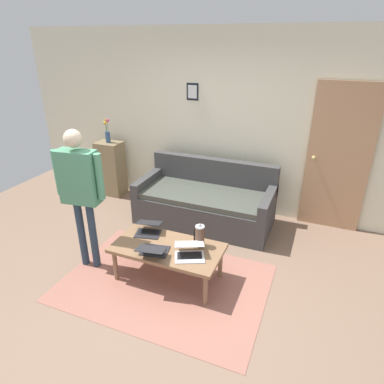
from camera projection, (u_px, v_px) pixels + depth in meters
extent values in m
plane|color=#806450|center=(165.00, 285.00, 3.76)|extent=(7.68, 7.68, 0.00)
cube|color=#9D6454|center=(165.00, 282.00, 3.80)|extent=(2.25, 1.57, 0.01)
cube|color=beige|center=(227.00, 124.00, 5.05)|extent=(7.04, 0.10, 2.70)
cube|color=black|center=(193.00, 92.00, 5.01)|extent=(0.19, 0.02, 0.25)
cube|color=silver|center=(192.00, 92.00, 5.00)|extent=(0.14, 0.00, 0.19)
cube|color=tan|center=(338.00, 159.00, 4.56)|extent=(0.82, 0.05, 2.05)
sphere|color=tan|center=(314.00, 158.00, 4.63)|extent=(0.06, 0.06, 0.06)
cube|color=#3E3D3D|center=(204.00, 209.00, 4.98)|extent=(1.96, 0.91, 0.42)
cube|color=#464A41|center=(204.00, 195.00, 4.86)|extent=(1.72, 0.83, 0.08)
cube|color=#3E3D3D|center=(214.00, 173.00, 5.12)|extent=(1.96, 0.14, 0.46)
cube|color=#3E3D3D|center=(268.00, 201.00, 4.54)|extent=(0.12, 0.91, 0.20)
cube|color=#3E3D3D|center=(149.00, 181.00, 5.17)|extent=(0.12, 0.91, 0.20)
cube|color=#866243|center=(168.00, 248.00, 3.72)|extent=(1.22, 0.63, 0.04)
cylinder|color=#8A654C|center=(205.00, 290.00, 3.41)|extent=(0.05, 0.05, 0.38)
cylinder|color=#856247|center=(115.00, 265.00, 3.79)|extent=(0.05, 0.05, 0.38)
cylinder|color=#8B6B49|center=(220.00, 262.00, 3.83)|extent=(0.05, 0.05, 0.38)
cylinder|color=olive|center=(138.00, 243.00, 4.21)|extent=(0.05, 0.05, 0.38)
cube|color=silver|center=(190.00, 257.00, 3.53)|extent=(0.37, 0.33, 0.01)
cube|color=black|center=(190.00, 255.00, 3.54)|extent=(0.29, 0.23, 0.00)
cube|color=silver|center=(189.00, 244.00, 3.56)|extent=(0.37, 0.32, 0.06)
cube|color=silver|center=(189.00, 244.00, 3.55)|extent=(0.33, 0.28, 0.05)
cube|color=#28282D|center=(155.00, 251.00, 3.63)|extent=(0.33, 0.27, 0.01)
cube|color=black|center=(154.00, 251.00, 3.61)|extent=(0.27, 0.18, 0.00)
cube|color=#28282D|center=(151.00, 249.00, 3.47)|extent=(0.33, 0.26, 0.05)
cube|color=white|center=(151.00, 249.00, 3.47)|extent=(0.30, 0.23, 0.04)
cube|color=#28282D|center=(148.00, 234.00, 3.95)|extent=(0.33, 0.27, 0.01)
cube|color=black|center=(148.00, 232.00, 3.96)|extent=(0.26, 0.18, 0.00)
cube|color=#28282D|center=(149.00, 223.00, 3.98)|extent=(0.32, 0.26, 0.06)
cube|color=white|center=(149.00, 223.00, 3.97)|extent=(0.29, 0.23, 0.05)
cylinder|color=#4C3323|center=(200.00, 237.00, 3.68)|extent=(0.10, 0.10, 0.24)
cylinder|color=#B7B7BC|center=(200.00, 227.00, 3.63)|extent=(0.10, 0.10, 0.02)
sphere|color=#B2B2B7|center=(200.00, 225.00, 3.62)|extent=(0.03, 0.03, 0.03)
cube|color=black|center=(194.00, 234.00, 3.70)|extent=(0.01, 0.01, 0.16)
cube|color=olive|center=(111.00, 169.00, 5.81)|extent=(0.42, 0.32, 0.94)
cylinder|color=#34507D|center=(108.00, 137.00, 5.58)|extent=(0.08, 0.08, 0.18)
cylinder|color=#3D7038|center=(106.00, 127.00, 5.50)|extent=(0.03, 0.02, 0.16)
sphere|color=gold|center=(105.00, 122.00, 5.46)|extent=(0.04, 0.04, 0.04)
cylinder|color=#3D7038|center=(106.00, 128.00, 5.51)|extent=(0.01, 0.01, 0.14)
sphere|color=#E25066|center=(105.00, 123.00, 5.48)|extent=(0.03, 0.03, 0.03)
cylinder|color=#3D7038|center=(108.00, 126.00, 5.50)|extent=(0.01, 0.03, 0.19)
sphere|color=#DA406A|center=(108.00, 120.00, 5.46)|extent=(0.05, 0.05, 0.05)
cylinder|color=#3D7038|center=(106.00, 127.00, 5.50)|extent=(0.03, 0.01, 0.15)
sphere|color=gold|center=(105.00, 123.00, 5.46)|extent=(0.06, 0.06, 0.06)
cylinder|color=#3D7038|center=(106.00, 126.00, 5.49)|extent=(0.03, 0.01, 0.20)
sphere|color=gold|center=(105.00, 120.00, 5.44)|extent=(0.03, 0.03, 0.03)
cylinder|color=#293A4D|center=(82.00, 234.00, 3.96)|extent=(0.09, 0.09, 0.85)
cylinder|color=#293A4D|center=(93.00, 235.00, 3.92)|extent=(0.09, 0.09, 0.85)
cube|color=#4F906C|center=(79.00, 177.00, 3.63)|extent=(0.45, 0.24, 0.60)
cylinder|color=#4F906C|center=(58.00, 172.00, 3.68)|extent=(0.09, 0.09, 0.51)
cylinder|color=#4F906C|center=(99.00, 177.00, 3.56)|extent=(0.09, 0.09, 0.51)
sphere|color=beige|center=(73.00, 139.00, 3.46)|extent=(0.20, 0.20, 0.20)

